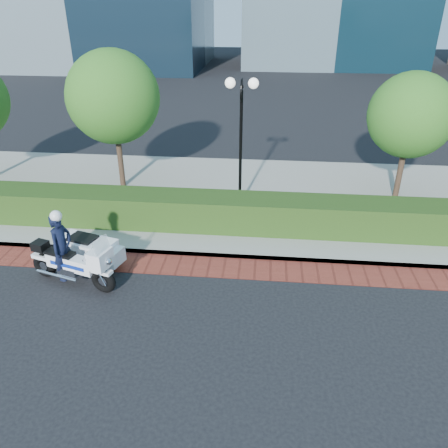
# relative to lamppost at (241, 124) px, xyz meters

# --- Properties ---
(ground) EXTENTS (120.00, 120.00, 0.00)m
(ground) POSITION_rel_lamppost_xyz_m (-1.00, -5.20, -2.96)
(ground) COLOR black
(ground) RESTS_ON ground
(brick_strip) EXTENTS (60.00, 1.00, 0.01)m
(brick_strip) POSITION_rel_lamppost_xyz_m (-1.00, -3.70, -2.95)
(brick_strip) COLOR maroon
(brick_strip) RESTS_ON ground
(sidewalk) EXTENTS (60.00, 8.00, 0.15)m
(sidewalk) POSITION_rel_lamppost_xyz_m (-1.00, 0.80, -2.88)
(sidewalk) COLOR gray
(sidewalk) RESTS_ON ground
(hedge_main) EXTENTS (18.00, 1.20, 1.00)m
(hedge_main) POSITION_rel_lamppost_xyz_m (-1.00, -1.60, -2.31)
(hedge_main) COLOR #173311
(hedge_main) RESTS_ON sidewalk
(lamppost) EXTENTS (1.02, 0.70, 4.21)m
(lamppost) POSITION_rel_lamppost_xyz_m (0.00, 0.00, 0.00)
(lamppost) COLOR black
(lamppost) RESTS_ON sidewalk
(tree_b) EXTENTS (3.20, 3.20, 4.89)m
(tree_b) POSITION_rel_lamppost_xyz_m (-4.50, 1.30, 0.48)
(tree_b) COLOR #332319
(tree_b) RESTS_ON sidewalk
(tree_c) EXTENTS (2.80, 2.80, 4.30)m
(tree_c) POSITION_rel_lamppost_xyz_m (5.50, 1.30, 0.09)
(tree_c) COLOR #332319
(tree_c) RESTS_ON sidewalk
(police_motorcycle) EXTENTS (2.45, 2.12, 2.03)m
(police_motorcycle) POSITION_rel_lamppost_xyz_m (-3.88, -4.43, -2.26)
(police_motorcycle) COLOR black
(police_motorcycle) RESTS_ON ground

